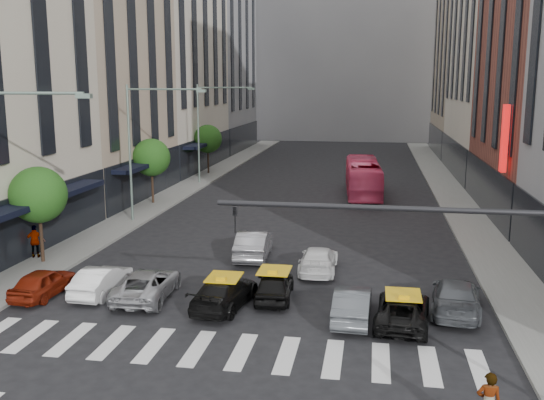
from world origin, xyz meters
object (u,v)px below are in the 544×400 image
at_px(streetlamp_far, 208,120).
at_px(taxi_left, 224,292).
at_px(streetlamp_mid, 143,135).
at_px(taxi_center, 274,285).
at_px(bus, 363,178).
at_px(car_white_front, 102,280).
at_px(pedestrian_far, 35,241).
at_px(car_red, 43,283).

xyz_separation_m(streetlamp_far, taxi_left, (9.02, -30.42, -5.26)).
bearing_deg(streetlamp_mid, taxi_center, -50.26).
distance_m(streetlamp_mid, streetlamp_far, 16.00).
bearing_deg(bus, car_white_front, 63.56).
bearing_deg(streetlamp_mid, car_white_front, -76.72).
height_order(taxi_left, pedestrian_far, pedestrian_far).
relative_size(streetlamp_far, taxi_center, 2.39).
xyz_separation_m(taxi_left, taxi_center, (1.91, 1.28, -0.00)).
height_order(streetlamp_mid, taxi_left, streetlamp_mid).
xyz_separation_m(car_red, pedestrian_far, (-3.34, 5.06, 0.40)).
bearing_deg(car_white_front, bus, -110.96).
height_order(taxi_center, pedestrian_far, pedestrian_far).
bearing_deg(taxi_center, streetlamp_mid, -53.64).
bearing_deg(bus, pedestrian_far, 48.80).
xyz_separation_m(streetlamp_far, bus, (14.18, -3.59, -4.37)).
bearing_deg(bus, taxi_left, 75.34).
distance_m(streetlamp_mid, car_red, 15.40).
bearing_deg(pedestrian_far, bus, -146.64).
xyz_separation_m(car_red, taxi_left, (8.17, 0.03, 0.02)).
xyz_separation_m(taxi_left, bus, (5.16, 26.82, 0.89)).
relative_size(car_white_front, taxi_left, 0.87).
height_order(streetlamp_mid, streetlamp_far, same).
bearing_deg(bus, taxi_center, 78.97).
relative_size(streetlamp_far, pedestrian_far, 5.15).
relative_size(streetlamp_mid, taxi_left, 2.03).
bearing_deg(car_red, pedestrian_far, -53.84).
relative_size(car_white_front, pedestrian_far, 2.21).
bearing_deg(car_white_front, taxi_center, -173.67).
bearing_deg(bus, streetlamp_mid, 37.41).
bearing_deg(car_red, bus, -113.71).
xyz_separation_m(car_red, bus, (13.33, 26.85, 0.91)).
height_order(car_red, bus, bus).
bearing_deg(car_red, taxi_center, -169.92).
bearing_deg(taxi_left, taxi_center, -138.70).
bearing_deg(car_red, streetlamp_mid, -83.95).
xyz_separation_m(streetlamp_mid, taxi_center, (10.92, -13.14, -5.26)).
distance_m(taxi_center, pedestrian_far, 13.95).
height_order(car_red, taxi_center, taxi_center).
xyz_separation_m(car_red, taxi_center, (10.08, 1.31, 0.01)).
height_order(car_red, pedestrian_far, pedestrian_far).
bearing_deg(car_white_front, streetlamp_mid, -75.01).
bearing_deg(car_red, streetlamp_far, -85.71).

